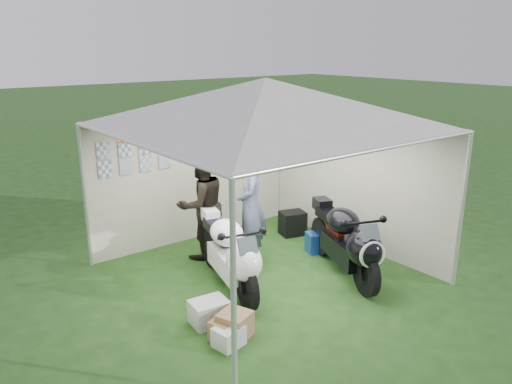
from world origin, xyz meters
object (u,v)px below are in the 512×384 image
crate_3 (225,328)px  motorcycle_black (347,240)px  person_dark_jacket (202,205)px  motorcycle_white (231,252)px  paddock_stand (320,242)px  person_blue_jacket (252,205)px  crate_2 (229,336)px  equipment_box (293,223)px  crate_0 (209,312)px  canopy_tent (264,108)px  crate_1 (235,325)px

crate_3 → motorcycle_black: bearing=6.1°
person_dark_jacket → motorcycle_black: bearing=123.7°
motorcycle_white → paddock_stand: (2.01, 0.18, -0.41)m
paddock_stand → person_blue_jacket: size_ratio=0.23×
crate_2 → crate_3: 0.18m
motorcycle_white → paddock_stand: 2.05m
equipment_box → crate_0: equipment_box is taller
motorcycle_black → equipment_box: bearing=95.3°
person_blue_jacket → crate_2: size_ratio=5.97×
motorcycle_white → person_blue_jacket: 1.03m
canopy_tent → motorcycle_black: size_ratio=2.74×
motorcycle_white → crate_1: 1.32m
motorcycle_white → crate_2: (-0.85, -1.16, -0.46)m
paddock_stand → person_blue_jacket: (-1.23, 0.34, 0.83)m
person_dark_jacket → crate_2: size_ratio=5.44×
paddock_stand → canopy_tent: bearing=-176.7°
crate_1 → crate_2: 0.21m
motorcycle_white → crate_3: bearing=-113.4°
crate_3 → paddock_stand: bearing=22.8°
person_dark_jacket → crate_1: size_ratio=5.12×
person_blue_jacket → person_dark_jacket: bearing=-109.2°
crate_2 → crate_1: bearing=33.3°
crate_2 → canopy_tent: bearing=39.4°
motorcycle_black → crate_3: bearing=-152.3°
motorcycle_black → person_blue_jacket: (-0.86, 1.26, 0.40)m
person_dark_jacket → crate_3: bearing=64.0°
crate_2 → person_blue_jacket: bearing=45.9°
person_blue_jacket → crate_3: bearing=-7.8°
person_blue_jacket → crate_1: (-1.46, -1.57, -0.84)m
motorcycle_white → crate_1: (-0.68, -1.05, -0.42)m
canopy_tent → paddock_stand: (1.32, 0.08, -2.40)m
crate_1 → crate_2: size_ratio=1.06×
motorcycle_white → crate_0: motorcycle_white is taller
motorcycle_white → crate_2: size_ratio=6.18×
paddock_stand → crate_3: size_ratio=1.23×
person_dark_jacket → crate_2: bearing=64.2°
paddock_stand → person_dark_jacket: bearing=147.7°
motorcycle_white → person_dark_jacket: size_ratio=1.14×
crate_0 → crate_3: crate_0 is taller
person_blue_jacket → motorcycle_black: bearing=72.5°
crate_2 → motorcycle_black: bearing=9.7°
motorcycle_white → crate_2: bearing=-111.4°
motorcycle_white → crate_1: motorcycle_white is taller
equipment_box → crate_1: bearing=-143.3°
paddock_stand → motorcycle_white: bearing=-174.8°
motorcycle_black → paddock_stand: 1.07m
crate_2 → crate_3: size_ratio=0.89×
crate_0 → crate_3: bearing=-93.6°
crate_1 → paddock_stand: bearing=24.6°
paddock_stand → crate_0: (-2.77, -0.77, -0.02)m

